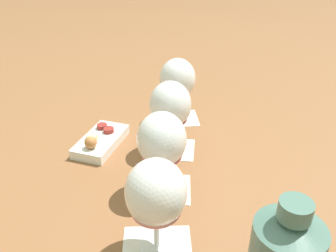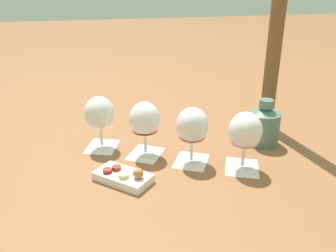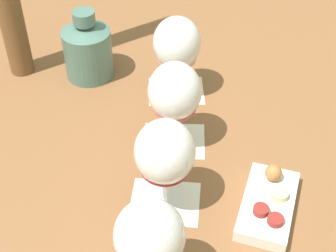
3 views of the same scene
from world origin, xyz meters
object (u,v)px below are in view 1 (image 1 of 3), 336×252
object	(u,v)px
snack_dish	(100,141)
ceramic_vase	(286,249)
wine_glass_1	(162,142)
wine_glass_0	(156,196)
wine_glass_2	(170,107)
wine_glass_3	(178,81)

from	to	relation	value
snack_dish	ceramic_vase	bearing A→B (deg)	-164.32
wine_glass_1	snack_dish	size ratio (longest dim) A/B	1.02
wine_glass_0	wine_glass_1	size ratio (longest dim) A/B	1.00
wine_glass_2	snack_dish	distance (m)	0.20
wine_glass_1	ceramic_vase	world-z (taller)	wine_glass_1
wine_glass_1	wine_glass_3	world-z (taller)	same
wine_glass_0	wine_glass_3	bearing A→B (deg)	-31.12
wine_glass_2	ceramic_vase	size ratio (longest dim) A/B	1.12
wine_glass_1	wine_glass_2	size ratio (longest dim) A/B	1.00
snack_dish	wine_glass_2	bearing A→B (deg)	-120.72
wine_glass_0	snack_dish	distance (m)	0.37
wine_glass_3	snack_dish	xyz separation A→B (m)	(-0.05, 0.24, -0.10)
wine_glass_1	snack_dish	distance (m)	0.25
wine_glass_3	ceramic_vase	distance (m)	0.55
wine_glass_0	snack_dish	xyz separation A→B (m)	(0.36, -0.01, -0.10)
wine_glass_0	ceramic_vase	size ratio (longest dim) A/B	1.12
wine_glass_2	ceramic_vase	world-z (taller)	wine_glass_2
ceramic_vase	wine_glass_1	bearing A→B (deg)	14.47
wine_glass_1	ceramic_vase	size ratio (longest dim) A/B	1.12
wine_glass_3	ceramic_vase	size ratio (longest dim) A/B	1.12
ceramic_vase	wine_glass_2	bearing A→B (deg)	-1.43
wine_glass_1	ceramic_vase	bearing A→B (deg)	-165.53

